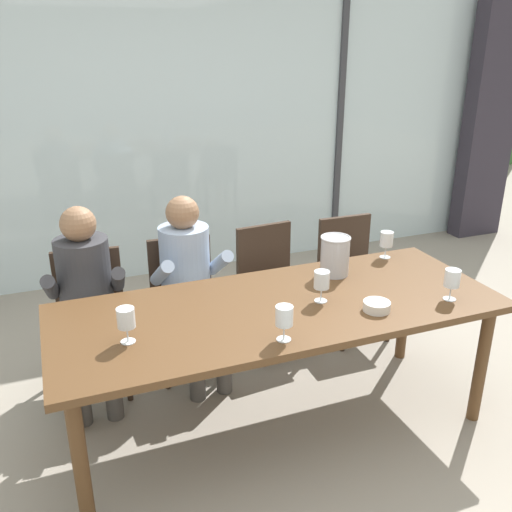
% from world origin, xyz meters
% --- Properties ---
extents(ground, '(14.00, 14.00, 0.00)m').
position_xyz_m(ground, '(0.00, 1.00, 0.00)').
color(ground, '#9E9384').
extents(window_glass_panel, '(7.60, 0.03, 2.60)m').
position_xyz_m(window_glass_panel, '(0.00, 2.49, 1.30)').
color(window_glass_panel, silver).
rests_on(window_glass_panel, ground).
extents(window_mullion_right, '(0.06, 0.06, 2.60)m').
position_xyz_m(window_mullion_right, '(1.71, 2.47, 1.30)').
color(window_mullion_right, '#38383D').
rests_on(window_mullion_right, ground).
extents(hillside_vineyard, '(13.60, 2.40, 1.82)m').
position_xyz_m(hillside_vineyard, '(0.00, 6.22, 0.91)').
color(hillside_vineyard, '#386633').
rests_on(hillside_vineyard, ground).
extents(curtain_heavy_drape, '(0.56, 0.20, 2.60)m').
position_xyz_m(curtain_heavy_drape, '(3.45, 2.31, 1.30)').
color(curtain_heavy_drape, '#332D38').
rests_on(curtain_heavy_drape, ground).
extents(dining_table, '(2.40, 0.93, 0.78)m').
position_xyz_m(dining_table, '(0.00, 0.00, 0.70)').
color(dining_table, brown).
rests_on(dining_table, ground).
extents(chair_near_curtain, '(0.49, 0.49, 0.87)m').
position_xyz_m(chair_near_curtain, '(-0.92, 0.85, 0.51)').
color(chair_near_curtain, '#332319').
rests_on(chair_near_curtain, ground).
extents(chair_left_of_center, '(0.46, 0.46, 0.87)m').
position_xyz_m(chair_left_of_center, '(-0.31, 0.86, 0.51)').
color(chair_left_of_center, '#332319').
rests_on(chair_left_of_center, ground).
extents(chair_center, '(0.48, 0.48, 0.87)m').
position_xyz_m(chair_center, '(0.32, 0.90, 0.51)').
color(chair_center, '#332319').
rests_on(chair_center, ground).
extents(chair_right_of_center, '(0.44, 0.44, 0.87)m').
position_xyz_m(chair_right_of_center, '(0.95, 0.87, 0.51)').
color(chair_right_of_center, '#332319').
rests_on(chair_right_of_center, ground).
extents(person_charcoal_jacket, '(0.48, 0.63, 1.19)m').
position_xyz_m(person_charcoal_jacket, '(-0.94, 0.74, 0.68)').
color(person_charcoal_jacket, '#38383D').
rests_on(person_charcoal_jacket, ground).
extents(person_pale_blue_shirt, '(0.49, 0.63, 1.19)m').
position_xyz_m(person_pale_blue_shirt, '(-0.30, 0.74, 0.68)').
color(person_pale_blue_shirt, '#9EB2D1').
rests_on(person_pale_blue_shirt, ground).
extents(ice_bucket_primary, '(0.18, 0.18, 0.24)m').
position_xyz_m(ice_bucket_primary, '(0.47, 0.26, 0.90)').
color(ice_bucket_primary, '#B7B7BC').
rests_on(ice_bucket_primary, dining_table).
extents(tasting_bowl, '(0.14, 0.14, 0.05)m').
position_xyz_m(tasting_bowl, '(0.44, -0.24, 0.80)').
color(tasting_bowl, silver).
rests_on(tasting_bowl, dining_table).
extents(wine_glass_by_left_taster, '(0.08, 0.08, 0.17)m').
position_xyz_m(wine_glass_by_left_taster, '(0.91, 0.38, 0.89)').
color(wine_glass_by_left_taster, silver).
rests_on(wine_glass_by_left_taster, dining_table).
extents(wine_glass_near_bucket, '(0.08, 0.08, 0.17)m').
position_xyz_m(wine_glass_near_bucket, '(-0.13, -0.34, 0.90)').
color(wine_glass_near_bucket, silver).
rests_on(wine_glass_near_bucket, dining_table).
extents(wine_glass_center_pour, '(0.08, 0.08, 0.17)m').
position_xyz_m(wine_glass_center_pour, '(0.22, -0.04, 0.89)').
color(wine_glass_center_pour, silver).
rests_on(wine_glass_center_pour, dining_table).
extents(wine_glass_by_right_taster, '(0.08, 0.08, 0.17)m').
position_xyz_m(wine_glass_by_right_taster, '(-0.82, -0.10, 0.89)').
color(wine_glass_by_right_taster, silver).
rests_on(wine_glass_by_right_taster, dining_table).
extents(wine_glass_spare_empty, '(0.08, 0.08, 0.17)m').
position_xyz_m(wine_glass_spare_empty, '(0.88, -0.27, 0.90)').
color(wine_glass_spare_empty, silver).
rests_on(wine_glass_spare_empty, dining_table).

